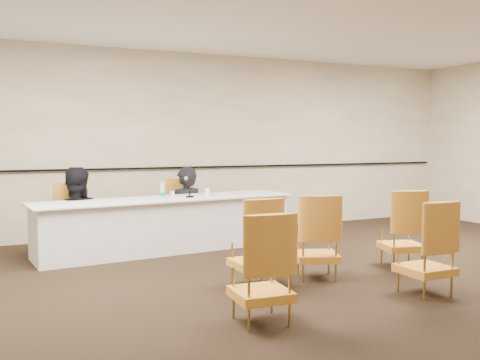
# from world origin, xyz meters

# --- Properties ---
(floor) EXTENTS (10.00, 10.00, 0.00)m
(floor) POSITION_xyz_m (0.00, 0.00, 0.00)
(floor) COLOR black
(floor) RESTS_ON ground
(wall_back) EXTENTS (10.00, 0.04, 3.00)m
(wall_back) POSITION_xyz_m (0.00, 4.00, 1.50)
(wall_back) COLOR #B5A58E
(wall_back) RESTS_ON ground
(wall_rail) EXTENTS (9.80, 0.04, 0.03)m
(wall_rail) POSITION_xyz_m (0.00, 3.96, 1.10)
(wall_rail) COLOR black
(wall_rail) RESTS_ON wall_back
(panel_table) EXTENTS (3.76, 1.23, 0.74)m
(panel_table) POSITION_xyz_m (-1.06, 2.68, 0.37)
(panel_table) COLOR silver
(panel_table) RESTS_ON ground
(panelist_main) EXTENTS (0.67, 0.50, 1.66)m
(panelist_main) POSITION_xyz_m (-0.59, 3.28, 0.31)
(panelist_main) COLOR black
(panelist_main) RESTS_ON ground
(panelist_main_chair) EXTENTS (0.55, 0.55, 0.95)m
(panelist_main_chair) POSITION_xyz_m (-0.59, 3.28, 0.47)
(panelist_main_chair) COLOR #B06F1F
(panelist_main_chair) RESTS_ON ground
(panelist_second) EXTENTS (0.85, 0.69, 1.68)m
(panelist_second) POSITION_xyz_m (-2.26, 3.11, 0.34)
(panelist_second) COLOR black
(panelist_second) RESTS_ON ground
(panelist_second_chair) EXTENTS (0.55, 0.55, 0.95)m
(panelist_second_chair) POSITION_xyz_m (-2.26, 3.11, 0.47)
(panelist_second_chair) COLOR #B06F1F
(panelist_second_chair) RESTS_ON ground
(papers) EXTENTS (0.37, 0.35, 0.00)m
(papers) POSITION_xyz_m (-0.60, 2.74, 0.74)
(papers) COLOR white
(papers) RESTS_ON panel_table
(microphone) EXTENTS (0.11, 0.21, 0.30)m
(microphone) POSITION_xyz_m (-0.74, 2.63, 0.89)
(microphone) COLOR black
(microphone) RESTS_ON panel_table
(water_bottle) EXTENTS (0.09, 0.09, 0.24)m
(water_bottle) POSITION_xyz_m (-1.15, 2.60, 0.86)
(water_bottle) COLOR #177E83
(water_bottle) RESTS_ON panel_table
(drinking_glass) EXTENTS (0.09, 0.09, 0.10)m
(drinking_glass) POSITION_xyz_m (-0.99, 2.65, 0.79)
(drinking_glass) COLOR white
(drinking_glass) RESTS_ON panel_table
(coffee_cup) EXTENTS (0.08, 0.08, 0.12)m
(coffee_cup) POSITION_xyz_m (-0.46, 2.66, 0.80)
(coffee_cup) COLOR white
(coffee_cup) RESTS_ON panel_table
(aud_chair_front_left) EXTENTS (0.52, 0.52, 0.95)m
(aud_chair_front_left) POSITION_xyz_m (-0.76, 0.48, 0.47)
(aud_chair_front_left) COLOR #B06F1F
(aud_chair_front_left) RESTS_ON ground
(aud_chair_front_mid) EXTENTS (0.65, 0.65, 0.95)m
(aud_chair_front_mid) POSITION_xyz_m (0.02, 0.51, 0.47)
(aud_chair_front_mid) COLOR #B06F1F
(aud_chair_front_mid) RESTS_ON ground
(aud_chair_front_right) EXTENTS (0.62, 0.62, 0.95)m
(aud_chair_front_right) POSITION_xyz_m (1.27, 0.55, 0.47)
(aud_chair_front_right) COLOR #B06F1F
(aud_chair_front_right) RESTS_ON ground
(aud_chair_back_left) EXTENTS (0.53, 0.53, 0.95)m
(aud_chair_back_left) POSITION_xyz_m (-1.22, -0.56, 0.47)
(aud_chair_back_left) COLOR #B06F1F
(aud_chair_back_left) RESTS_ON ground
(aud_chair_back_right) EXTENTS (0.51, 0.51, 0.95)m
(aud_chair_back_right) POSITION_xyz_m (0.67, -0.47, 0.47)
(aud_chair_back_right) COLOR #B06F1F
(aud_chair_back_right) RESTS_ON ground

